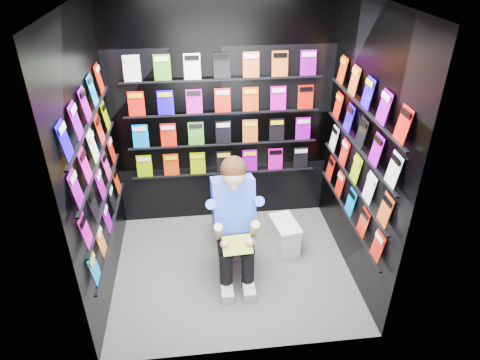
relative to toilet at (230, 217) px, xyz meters
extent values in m
plane|color=slate|center=(-0.01, -0.41, -0.37)|extent=(2.40, 2.40, 0.00)
plane|color=white|center=(-0.01, -0.41, 2.23)|extent=(2.40, 2.40, 0.00)
cube|color=black|center=(-0.01, 0.59, 0.93)|extent=(2.40, 0.04, 2.60)
cube|color=black|center=(-0.01, -1.41, 0.93)|extent=(2.40, 0.04, 2.60)
cube|color=black|center=(-1.21, -0.41, 0.93)|extent=(0.04, 2.00, 2.60)
cube|color=black|center=(1.19, -0.41, 0.93)|extent=(0.04, 2.00, 2.60)
imported|color=white|center=(0.00, 0.00, 0.00)|extent=(0.47, 0.78, 0.73)
cube|color=silver|center=(0.59, -0.12, -0.22)|extent=(0.28, 0.43, 0.30)
cube|color=silver|center=(0.59, -0.12, -0.05)|extent=(0.31, 0.46, 0.03)
cube|color=#29961F|center=(0.00, -0.73, 0.21)|extent=(0.29, 0.18, 0.12)
camera|label=1|loc=(-0.33, -3.76, 2.71)|focal=32.00mm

